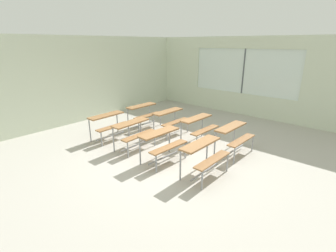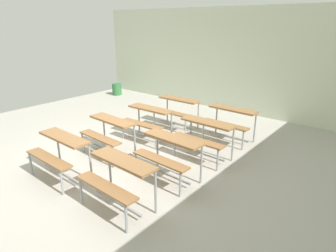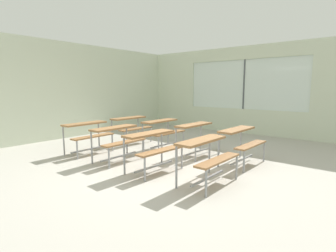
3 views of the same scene
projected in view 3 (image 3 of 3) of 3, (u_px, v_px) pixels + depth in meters
name	position (u px, v px, depth m)	size (l,w,h in m)	color
ground	(161.00, 170.00, 5.21)	(10.00, 9.00, 0.05)	#ADA89E
wall_back	(47.00, 91.00, 7.82)	(10.00, 0.12, 3.00)	beige
wall_right	(262.00, 92.00, 8.74)	(0.12, 9.00, 3.00)	beige
desk_bench_r0c0	(207.00, 151.00, 4.33)	(1.11, 0.60, 0.74)	olive
desk_bench_r0c1	(241.00, 138.00, 5.45)	(1.11, 0.62, 0.74)	olive
desk_bench_r1c0	(153.00, 142.00, 4.97)	(1.13, 0.64, 0.74)	olive
desk_bench_r1c1	(198.00, 132.00, 6.17)	(1.12, 0.63, 0.74)	olive
desk_bench_r2c0	(118.00, 135.00, 5.69)	(1.12, 0.62, 0.74)	olive
desk_bench_r2c1	(163.00, 127.00, 6.86)	(1.11, 0.61, 0.74)	olive
desk_bench_r3c0	(88.00, 130.00, 6.37)	(1.11, 0.61, 0.74)	olive
desk_bench_r3c1	(131.00, 124.00, 7.54)	(1.11, 0.62, 0.74)	olive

